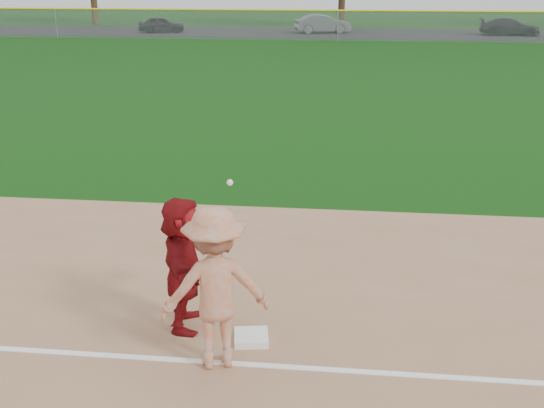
# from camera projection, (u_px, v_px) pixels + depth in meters

# --- Properties ---
(ground) EXTENTS (160.00, 160.00, 0.00)m
(ground) POSITION_uv_depth(u_px,v_px,m) (259.00, 333.00, 9.01)
(ground) COLOR #0E3A0B
(ground) RESTS_ON ground
(foul_line) EXTENTS (60.00, 0.10, 0.01)m
(foul_line) POSITION_uv_depth(u_px,v_px,m) (250.00, 365.00, 8.25)
(foul_line) COLOR white
(foul_line) RESTS_ON infield_dirt
(parking_asphalt) EXTENTS (120.00, 10.00, 0.01)m
(parking_asphalt) POSITION_uv_depth(u_px,v_px,m) (339.00, 33.00, 52.22)
(parking_asphalt) COLOR black
(parking_asphalt) RESTS_ON ground
(first_base) EXTENTS (0.50, 0.50, 0.10)m
(first_base) POSITION_uv_depth(u_px,v_px,m) (251.00, 338.00, 8.77)
(first_base) COLOR white
(first_base) RESTS_ON infield_dirt
(base_runner) EXTENTS (0.79, 1.75, 1.82)m
(base_runner) POSITION_uv_depth(u_px,v_px,m) (183.00, 263.00, 8.88)
(base_runner) COLOR maroon
(base_runner) RESTS_ON infield_dirt
(car_left) EXTENTS (3.81, 2.43, 1.21)m
(car_left) POSITION_uv_depth(u_px,v_px,m) (161.00, 24.00, 52.66)
(car_left) COLOR black
(car_left) RESTS_ON parking_asphalt
(car_mid) EXTENTS (4.45, 2.57, 1.39)m
(car_mid) POSITION_uv_depth(u_px,v_px,m) (323.00, 24.00, 52.11)
(car_mid) COLOR #54575B
(car_mid) RESTS_ON parking_asphalt
(car_right) EXTENTS (4.47, 2.16, 1.25)m
(car_right) POSITION_uv_depth(u_px,v_px,m) (509.00, 27.00, 50.32)
(car_right) COLOR black
(car_right) RESTS_ON parking_asphalt
(first_base_play) EXTENTS (1.46, 1.12, 2.26)m
(first_base_play) POSITION_uv_depth(u_px,v_px,m) (215.00, 288.00, 7.98)
(first_base_play) COLOR #A7A7AA
(first_base_play) RESTS_ON infield_dirt
(outfield_fence) EXTENTS (110.00, 0.12, 110.00)m
(outfield_fence) POSITION_uv_depth(u_px,v_px,m) (338.00, 11.00, 45.95)
(outfield_fence) COLOR #999EA0
(outfield_fence) RESTS_ON ground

